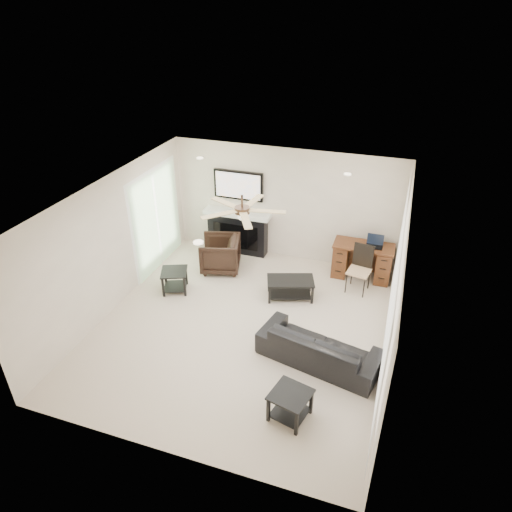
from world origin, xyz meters
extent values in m
plane|color=beige|center=(0.00, 0.00, 0.00)|extent=(5.50, 5.50, 0.00)
cube|color=white|center=(0.00, 0.00, 2.50)|extent=(5.00, 5.50, 0.04)
cube|color=beige|center=(0.00, 2.75, 1.25)|extent=(5.00, 0.04, 2.50)
cube|color=beige|center=(0.00, -2.75, 1.25)|extent=(5.00, 0.04, 2.50)
cube|color=beige|center=(-2.50, 0.00, 1.25)|extent=(0.04, 5.50, 2.50)
cube|color=beige|center=(2.50, 0.00, 1.25)|extent=(0.04, 5.50, 2.50)
cube|color=silver|center=(2.45, 0.10, 1.23)|extent=(0.04, 5.10, 2.40)
cube|color=#93BC89|center=(-2.46, 1.55, 1.05)|extent=(0.04, 1.80, 2.10)
cylinder|color=#382619|center=(0.00, 0.10, 2.25)|extent=(1.40, 1.40, 0.30)
imported|color=black|center=(1.48, -0.43, 0.29)|extent=(2.08, 1.18, 0.57)
imported|color=black|center=(-1.12, 1.72, 0.37)|extent=(1.00, 0.98, 0.74)
cube|color=black|center=(0.58, 1.17, 0.20)|extent=(1.01, 0.76, 0.40)
cube|color=black|center=(1.33, -1.68, 0.23)|extent=(0.63, 0.63, 0.45)
cube|color=black|center=(-1.67, 0.67, 0.23)|extent=(0.65, 0.65, 0.45)
cube|color=black|center=(-1.05, 2.58, 0.95)|extent=(1.52, 0.34, 1.91)
cube|color=#3F1A0F|center=(1.79, 2.37, 0.38)|extent=(1.22, 0.56, 0.76)
cube|color=black|center=(1.79, 1.82, 0.48)|extent=(0.49, 0.51, 0.97)
cube|color=black|center=(1.99, 2.35, 0.88)|extent=(0.33, 0.24, 0.23)
camera|label=1|loc=(2.29, -6.06, 5.20)|focal=32.00mm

